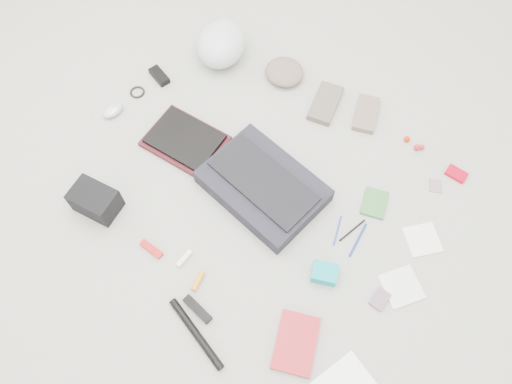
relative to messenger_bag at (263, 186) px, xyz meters
The scene contains 32 objects.
ground_plane 0.06m from the messenger_bag, 100.95° to the right, with size 4.00×4.00×0.00m, color gray.
messenger_bag is the anchor object (origin of this frame).
bag_flap 0.05m from the messenger_bag, ahead, with size 0.44×0.20×0.01m, color black.
laptop_sleeve 0.41m from the messenger_bag, behind, with size 0.33×0.25×0.02m, color #47151C.
laptop 0.41m from the messenger_bag, behind, with size 0.29×0.21×0.02m, color black.
bike_helmet 0.76m from the messenger_bag, 135.50° to the left, with size 0.22×0.28×0.17m, color silver.
beanie 0.62m from the messenger_bag, 111.11° to the left, with size 0.18×0.17×0.06m, color #735F51.
mitten_left 0.52m from the messenger_bag, 87.70° to the left, with size 0.11×0.21×0.03m, color #5F564A.
mitten_right 0.60m from the messenger_bag, 70.14° to the left, with size 0.09×0.19×0.03m, color #766254.
power_brick 0.77m from the messenger_bag, 159.75° to the left, with size 0.11×0.05×0.03m, color black.
cable_coil 0.77m from the messenger_bag, 169.40° to the left, with size 0.07×0.07×0.01m, color black.
mouse 0.78m from the messenger_bag, behind, with size 0.06×0.10×0.04m, color #AFB0BC.
camera_bag 0.67m from the messenger_bag, 142.83° to the right, with size 0.18×0.12×0.11m, color black.
multitool 0.51m from the messenger_bag, 118.28° to the right, with size 0.10×0.03×0.02m, color #AC1512.
toiletry_tube_white 0.43m from the messenger_bag, 104.70° to the right, with size 0.02×0.02×0.08m, color white.
toiletry_tube_orange 0.46m from the messenger_bag, 91.57° to the right, with size 0.02×0.02×0.08m, color orange.
u_lock 0.55m from the messenger_bag, 85.25° to the right, with size 0.13×0.03×0.03m, color black.
bike_pump 0.63m from the messenger_bag, 81.75° to the right, with size 0.03×0.03×0.31m, color black.
book_red 0.63m from the messenger_bag, 48.78° to the right, with size 0.14×0.21×0.02m, color red.
notepad 0.46m from the messenger_bag, 23.19° to the left, with size 0.09×0.13×0.01m, color #346632.
pen_blue 0.35m from the messenger_bag, ahead, with size 0.01×0.01×0.13m, color #22389B.
pen_black 0.40m from the messenger_bag, ahead, with size 0.01×0.01×0.14m, color black.
pen_navy 0.43m from the messenger_bag, ahead, with size 0.01×0.01×0.16m, color navy.
accordion_wallet 0.43m from the messenger_bag, 26.85° to the right, with size 0.09×0.08×0.05m, color #0195A1.
card_deck 0.63m from the messenger_bag, 15.90° to the right, with size 0.05×0.08×0.01m, color slate.
napkin_top 0.67m from the messenger_bag, 11.55° to the left, with size 0.13×0.13×0.01m, color silver.
napkin_bottom 0.66m from the messenger_bag, ahead, with size 0.14×0.14×0.01m, color silver.
lollipop_a 0.68m from the messenger_bag, 52.25° to the left, with size 0.03×0.03×0.03m, color #BC1C00.
lollipop_b 0.70m from the messenger_bag, 47.82° to the left, with size 0.03×0.03×0.03m, color #AF181E.
lollipop_c 0.72m from the messenger_bag, 47.48° to the left, with size 0.02×0.02×0.02m, color maroon.
altoids_tin 0.82m from the messenger_bag, 36.08° to the left, with size 0.09×0.05×0.02m, color #B1061E.
stamp_sheet 0.72m from the messenger_bag, 32.52° to the left, with size 0.05×0.06×0.00m, color gray.
Camera 1 is at (0.47, -0.79, 1.83)m, focal length 35.00 mm.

